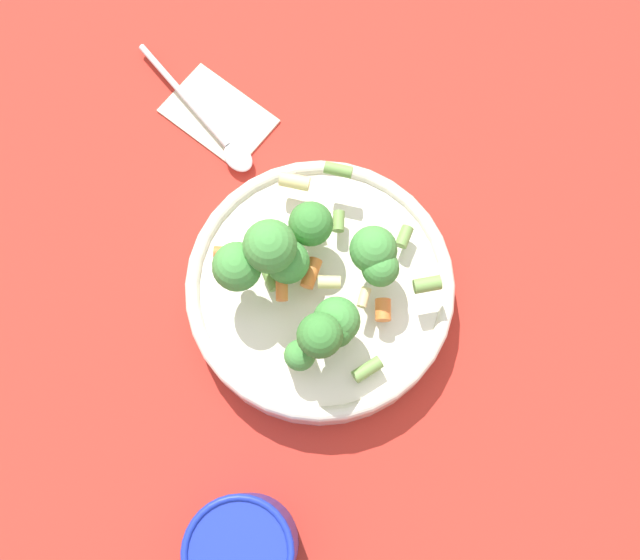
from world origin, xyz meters
The scene contains 6 objects.
ground_plane centered at (0.00, 0.00, 0.00)m, with size 3.00×3.00×0.00m, color #B72D23.
bowl centered at (0.00, 0.00, 0.03)m, with size 0.26×0.26×0.05m.
pasta_salad centered at (0.01, -0.01, 0.09)m, with size 0.19×0.20×0.09m.
cup centered at (0.23, 0.08, 0.06)m, with size 0.09×0.09×0.11m.
napkin centered at (-0.10, -0.20, 0.00)m, with size 0.08×0.12×0.01m.
spoon centered at (-0.08, -0.19, 0.01)m, with size 0.07×0.19×0.01m.
Camera 1 is at (0.15, 0.10, 0.73)m, focal length 42.00 mm.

